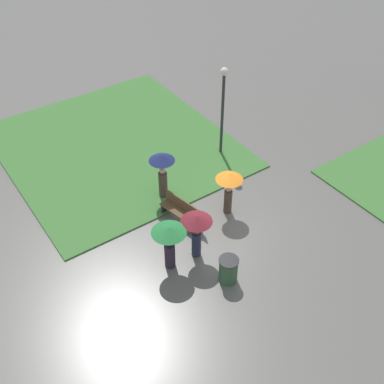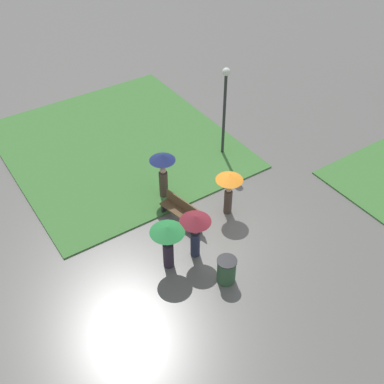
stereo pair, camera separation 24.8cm
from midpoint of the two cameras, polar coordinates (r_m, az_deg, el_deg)
The scene contains 9 objects.
ground_plane at distance 17.52m, azimuth 4.36°, elevation -3.60°, with size 90.00×90.00×0.00m, color #66635E.
lawn_patch_near at distance 21.43m, azimuth -8.42°, elevation 5.55°, with size 9.92×9.11×0.06m.
park_bench at distance 17.20m, azimuth -0.73°, elevation -2.31°, with size 1.89×0.77×0.90m.
lamp_post at distance 19.44m, azimuth 4.29°, elevation 10.82°, with size 0.32×0.32×3.94m.
trash_bin at distance 15.36m, azimuth 4.56°, elevation -9.24°, with size 0.64×0.64×0.93m.
crowd_person_green at distance 15.13m, azimuth -2.44°, elevation -5.43°, with size 1.12×1.12×1.77m.
crowd_person_orange at distance 17.03m, azimuth 4.84°, elevation 1.04°, with size 0.99×0.99×1.81m.
crowd_person_navy at distance 17.69m, azimuth -3.09°, elevation 2.95°, with size 0.96×0.96×1.97m.
crowd_person_maroon at distance 15.44m, azimuth 0.85°, elevation -4.12°, with size 1.04×1.04×1.77m.
Camera 2 is at (9.76, -7.97, 12.15)m, focal length 45.00 mm.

